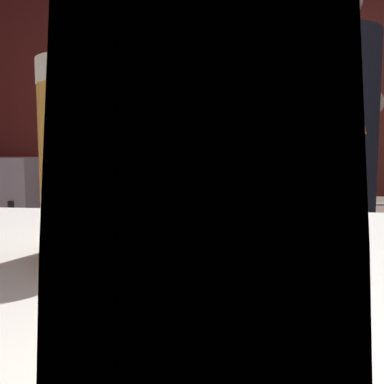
% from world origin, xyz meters
% --- Properties ---
extents(wall_back, '(5.20, 0.10, 2.70)m').
position_xyz_m(wall_back, '(0.00, 2.20, 1.35)').
color(wall_back, maroon).
rests_on(wall_back, ground).
extents(prep_counter, '(2.10, 0.60, 0.91)m').
position_xyz_m(prep_counter, '(0.35, 0.58, 0.46)').
color(prep_counter, '#47362F').
rests_on(prep_counter, ground).
extents(back_shelf, '(0.85, 0.36, 1.13)m').
position_xyz_m(back_shelf, '(0.14, 1.92, 0.56)').
color(back_shelf, '#393341').
rests_on(back_shelf, ground).
extents(mini_fridge, '(0.66, 0.58, 1.09)m').
position_xyz_m(mini_fridge, '(-2.02, 1.75, 0.55)').
color(mini_fridge, silver).
rests_on(mini_fridge, ground).
extents(bartender, '(0.47, 0.54, 1.73)m').
position_xyz_m(bartender, '(0.02, 0.13, 1.00)').
color(bartender, '#323739').
rests_on(bartender, ground).
extents(mixing_bowl, '(0.18, 0.18, 0.05)m').
position_xyz_m(mixing_bowl, '(-0.30, 0.53, 0.94)').
color(mixing_bowl, '#CA5838').
rests_on(mixing_bowl, prep_counter).
extents(chefs_knife, '(0.24, 0.05, 0.01)m').
position_xyz_m(chefs_knife, '(0.30, 0.53, 0.92)').
color(chefs_knife, silver).
rests_on(chefs_knife, prep_counter).
extents(pint_glass_near, '(0.08, 0.08, 0.13)m').
position_xyz_m(pint_glass_near, '(-0.28, -1.22, 1.13)').
color(pint_glass_near, gold).
rests_on(pint_glass_near, bar_counter).
extents(pint_glass_far, '(0.07, 0.07, 0.14)m').
position_xyz_m(pint_glass_far, '(-0.37, -1.01, 1.14)').
color(pint_glass_far, gold).
rests_on(pint_glass_far, bar_counter).
extents(bottle_hot_sauce, '(0.06, 0.06, 0.17)m').
position_xyz_m(bottle_hot_sauce, '(0.33, 2.00, 1.20)').
color(bottle_hot_sauce, black).
rests_on(bottle_hot_sauce, back_shelf).
extents(bottle_vinegar, '(0.07, 0.07, 0.27)m').
position_xyz_m(bottle_vinegar, '(0.39, 1.85, 1.24)').
color(bottle_vinegar, '#507C2F').
rests_on(bottle_vinegar, back_shelf).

